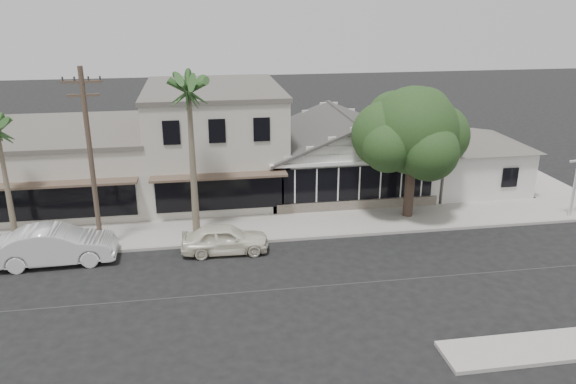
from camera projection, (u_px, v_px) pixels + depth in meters
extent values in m
plane|color=black|center=(300.00, 288.00, 24.20)|extent=(140.00, 140.00, 0.00)
cube|color=#9E9991|center=(126.00, 236.00, 29.24)|extent=(90.00, 3.50, 0.15)
cube|color=white|center=(341.00, 167.00, 36.12)|extent=(10.00, 8.00, 3.00)
cube|color=black|center=(359.00, 183.00, 32.25)|extent=(8.80, 0.10, 2.00)
cube|color=#60564C|center=(358.00, 206.00, 32.72)|extent=(9.60, 0.18, 0.70)
cube|color=white|center=(468.00, 166.00, 36.44)|extent=(6.00, 6.00, 3.00)
cube|color=white|center=(574.00, 192.00, 31.10)|extent=(0.12, 0.12, 3.30)
cube|color=beige|center=(215.00, 142.00, 35.25)|extent=(8.00, 10.00, 6.50)
cube|color=silver|center=(67.00, 166.00, 34.26)|extent=(10.00, 10.00, 4.20)
cylinder|color=brown|center=(92.00, 164.00, 26.19)|extent=(0.24, 0.24, 9.00)
cube|color=brown|center=(82.00, 82.00, 24.94)|extent=(1.80, 0.12, 0.12)
cube|color=brown|center=(83.00, 95.00, 25.14)|extent=(1.40, 0.12, 0.12)
imported|color=white|center=(225.00, 239.00, 27.35)|extent=(4.29, 1.85, 1.44)
imported|color=silver|center=(56.00, 245.00, 26.21)|extent=(5.48, 2.08, 1.78)
cylinder|color=#4E3A2F|center=(409.00, 193.00, 31.41)|extent=(0.55, 0.55, 2.94)
sphere|color=#1F3E19|center=(414.00, 131.00, 30.23)|extent=(4.78, 4.78, 4.78)
sphere|color=#1F3E19|center=(438.00, 135.00, 31.15)|extent=(3.50, 3.50, 3.50)
sphere|color=#1F3E19|center=(385.00, 135.00, 30.44)|extent=(3.68, 3.68, 3.68)
sphere|color=#1F3E19|center=(429.00, 152.00, 29.28)|extent=(3.13, 3.13, 3.13)
sphere|color=#1F3E19|center=(395.00, 120.00, 31.43)|extent=(3.31, 3.31, 3.31)
sphere|color=#1F3E19|center=(425.00, 113.00, 31.39)|extent=(2.94, 2.94, 2.94)
sphere|color=#1F3E19|center=(388.00, 147.00, 29.51)|extent=(2.76, 2.76, 2.76)
cone|color=#726651|center=(193.00, 169.00, 28.08)|extent=(0.40, 0.40, 7.47)
cone|color=#726651|center=(8.00, 191.00, 27.41)|extent=(0.33, 0.33, 5.76)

